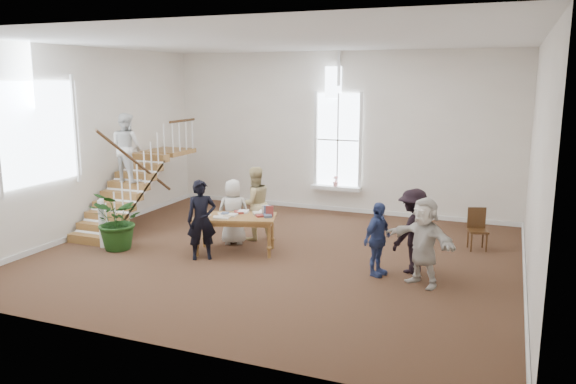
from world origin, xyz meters
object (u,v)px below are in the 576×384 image
at_px(woman_cluster_c, 424,242).
at_px(floor_plant, 119,221).
at_px(person_yellow, 254,203).
at_px(police_officer, 202,220).
at_px(library_table, 236,220).
at_px(elderly_woman, 233,212).
at_px(woman_cluster_a, 377,239).
at_px(side_chair, 477,226).
at_px(woman_cluster_b, 413,231).

xyz_separation_m(woman_cluster_c, floor_plant, (-6.59, -0.29, -0.16)).
relative_size(person_yellow, woman_cluster_c, 1.05).
xyz_separation_m(police_officer, woman_cluster_c, (4.56, 0.17, -0.02)).
xyz_separation_m(library_table, elderly_woman, (-0.37, 0.58, 0.01)).
bearing_deg(woman_cluster_a, person_yellow, 86.08).
xyz_separation_m(police_officer, woman_cluster_a, (3.66, 0.37, -0.12)).
relative_size(woman_cluster_a, woman_cluster_c, 0.87).
height_order(person_yellow, side_chair, person_yellow).
xyz_separation_m(police_officer, side_chair, (5.34, 2.90, -0.33)).
bearing_deg(library_table, police_officer, -142.49).
relative_size(woman_cluster_b, side_chair, 1.80).
xyz_separation_m(woman_cluster_a, side_chair, (1.68, 2.54, -0.21)).
relative_size(woman_cluster_a, woman_cluster_b, 0.87).
xyz_separation_m(person_yellow, woman_cluster_b, (3.86, -0.93, -0.03)).
bearing_deg(floor_plant, elderly_woman, 32.77).
bearing_deg(library_table, woman_cluster_b, -15.23).
height_order(person_yellow, woman_cluster_a, person_yellow).
bearing_deg(woman_cluster_c, woman_cluster_a, -162.50).
xyz_separation_m(library_table, police_officer, (-0.47, -0.67, 0.11)).
height_order(person_yellow, woman_cluster_b, person_yellow).
height_order(library_table, side_chair, side_chair).
bearing_deg(woman_cluster_a, side_chair, -14.48).
xyz_separation_m(woman_cluster_a, floor_plant, (-5.69, -0.49, -0.05)).
xyz_separation_m(elderly_woman, woman_cluster_b, (4.16, -0.43, 0.08)).
relative_size(woman_cluster_b, woman_cluster_c, 1.01).
bearing_deg(elderly_woman, person_yellow, -144.85).
bearing_deg(person_yellow, woman_cluster_a, 108.43).
distance_m(library_table, elderly_woman, 0.69).
height_order(person_yellow, woman_cluster_c, person_yellow).
relative_size(person_yellow, side_chair, 1.87).
xyz_separation_m(woman_cluster_a, woman_cluster_b, (0.60, 0.45, 0.11)).
distance_m(police_officer, woman_cluster_a, 3.68).
bearing_deg(floor_plant, person_yellow, 37.59).
bearing_deg(side_chair, elderly_woman, -179.84).
bearing_deg(woman_cluster_c, floor_plant, -147.44).
bearing_deg(elderly_woman, police_officer, 61.54).
xyz_separation_m(library_table, woman_cluster_b, (3.79, 0.15, 0.10)).
height_order(elderly_woman, woman_cluster_c, woman_cluster_c).
bearing_deg(side_chair, woman_cluster_a, -140.90).
bearing_deg(floor_plant, woman_cluster_c, 2.53).
bearing_deg(floor_plant, side_chair, 22.31).
bearing_deg(woman_cluster_b, police_officer, -52.16).
relative_size(police_officer, woman_cluster_a, 1.17).
bearing_deg(floor_plant, police_officer, 3.51).
xyz_separation_m(woman_cluster_c, side_chair, (0.78, 2.74, -0.31)).
xyz_separation_m(woman_cluster_a, woman_cluster_c, (0.90, -0.20, 0.10)).
bearing_deg(library_table, woman_cluster_a, -22.87).
relative_size(elderly_woman, woman_cluster_a, 1.04).
bearing_deg(woman_cluster_a, woman_cluster_b, -34.05).
relative_size(library_table, woman_cluster_a, 1.34).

